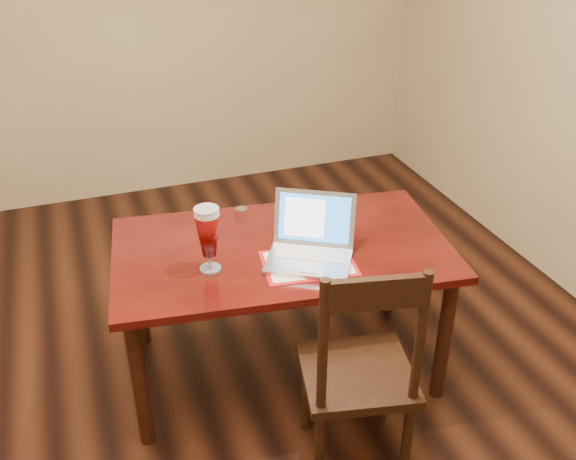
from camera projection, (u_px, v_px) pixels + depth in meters
name	position (u px, v px, depth m)	size (l,w,h in m)	color
ground	(210.00, 417.00, 2.96)	(5.00, 5.00, 0.00)	black
room_shell	(178.00, 26.00, 2.09)	(4.51, 5.01, 2.71)	tan
dining_table	(281.00, 260.00, 2.94)	(1.61, 1.04, 1.01)	#540F0B
dining_chair	(359.00, 373.00, 2.51)	(0.51, 0.50, 1.03)	black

